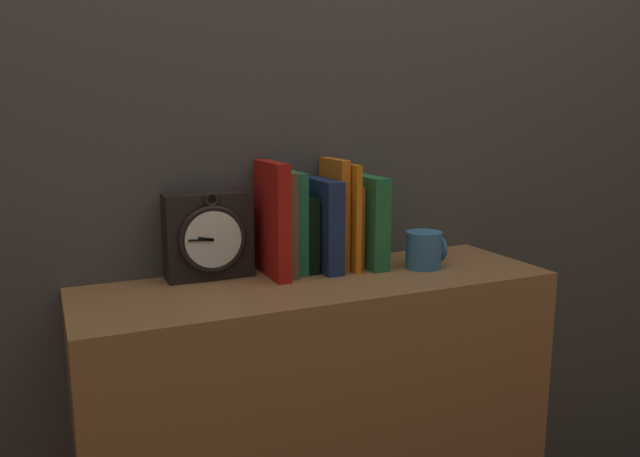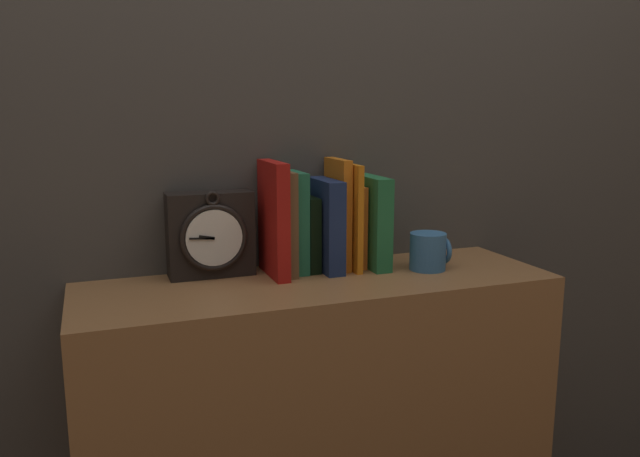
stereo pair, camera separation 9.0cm
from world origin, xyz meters
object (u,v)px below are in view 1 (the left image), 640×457
object	(u,v)px
book_slot7_orange	(349,225)
book_slot8_green	(367,221)
book_slot0_red	(272,220)
book_slot6_orange	(345,216)
book_slot1_brown	(282,223)
clock	(209,236)
book_slot5_orange	(334,214)
book_slot3_black	(305,233)
book_slot4_navy	(323,225)
mug	(425,250)
book_slot2_green	(293,222)

from	to	relation	value
book_slot7_orange	book_slot8_green	size ratio (longest dim) A/B	0.90
book_slot0_red	book_slot6_orange	size ratio (longest dim) A/B	1.04
book_slot1_brown	book_slot7_orange	size ratio (longest dim) A/B	1.21
book_slot0_red	book_slot7_orange	world-z (taller)	book_slot0_red
clock	book_slot6_orange	xyz separation A→B (m)	(0.32, -0.03, 0.03)
book_slot5_orange	book_slot7_orange	distance (m)	0.05
book_slot6_orange	book_slot8_green	world-z (taller)	book_slot6_orange
book_slot0_red	book_slot5_orange	size ratio (longest dim) A/B	1.00
book_slot3_black	book_slot8_green	bearing A→B (deg)	-8.10
book_slot1_brown	book_slot3_black	world-z (taller)	book_slot1_brown
book_slot0_red	book_slot1_brown	world-z (taller)	book_slot0_red
book_slot4_navy	book_slot6_orange	size ratio (longest dim) A/B	0.86
clock	book_slot5_orange	world-z (taller)	book_slot5_orange
book_slot7_orange	mug	world-z (taller)	book_slot7_orange
book_slot0_red	book_slot1_brown	xyz separation A→B (m)	(0.03, 0.01, -0.01)
book_slot0_red	book_slot4_navy	world-z (taller)	book_slot0_red
clock	book_slot0_red	size ratio (longest dim) A/B	0.77
book_slot4_navy	book_slot7_orange	xyz separation A→B (m)	(0.08, 0.02, -0.01)
book_slot2_green	book_slot6_orange	size ratio (longest dim) A/B	0.93
book_slot5_orange	book_slot6_orange	size ratio (longest dim) A/B	1.04
book_slot4_navy	mug	bearing A→B (deg)	-20.11
book_slot2_green	book_slot8_green	bearing A→B (deg)	-6.39
clock	book_slot3_black	size ratio (longest dim) A/B	1.14
book_slot6_orange	book_slot3_black	bearing A→B (deg)	170.40
book_slot3_black	book_slot5_orange	xyz separation A→B (m)	(0.07, -0.00, 0.04)
book_slot2_green	book_slot4_navy	size ratio (longest dim) A/B	1.09
clock	book_slot3_black	distance (m)	0.22
book_slot2_green	book_slot3_black	xyz separation A→B (m)	(0.03, 0.00, -0.03)
clock	book_slot1_brown	distance (m)	0.17
book_slot1_brown	book_slot0_red	bearing A→B (deg)	-157.10
book_slot0_red	mug	bearing A→B (deg)	-12.59
clock	book_slot7_orange	world-z (taller)	clock
book_slot4_navy	book_slot3_black	bearing A→B (deg)	155.20
book_slot2_green	book_slot7_orange	xyz separation A→B (m)	(0.15, 0.00, -0.02)
book_slot1_brown	book_slot5_orange	xyz separation A→B (m)	(0.13, 0.01, 0.01)
book_slot6_orange	mug	bearing A→B (deg)	-26.41
book_slot6_orange	book_slot7_orange	distance (m)	0.04
book_slot2_green	book_slot6_orange	world-z (taller)	book_slot6_orange
book_slot2_green	book_slot5_orange	size ratio (longest dim) A/B	0.90
clock	book_slot8_green	xyz separation A→B (m)	(0.37, -0.04, 0.01)
book_slot1_brown	mug	world-z (taller)	book_slot1_brown
book_slot1_brown	book_slot8_green	size ratio (longest dim) A/B	1.09
book_slot4_navy	mug	distance (m)	0.25
book_slot8_green	mug	distance (m)	0.15
clock	book_slot4_navy	xyz separation A→B (m)	(0.26, -0.04, 0.01)
book_slot6_orange	mug	distance (m)	0.21
book_slot4_navy	book_slot5_orange	world-z (taller)	book_slot5_orange
book_slot1_brown	book_slot6_orange	world-z (taller)	book_slot6_orange
book_slot0_red	book_slot8_green	bearing A→B (deg)	0.04
book_slot2_green	clock	bearing A→B (deg)	174.36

